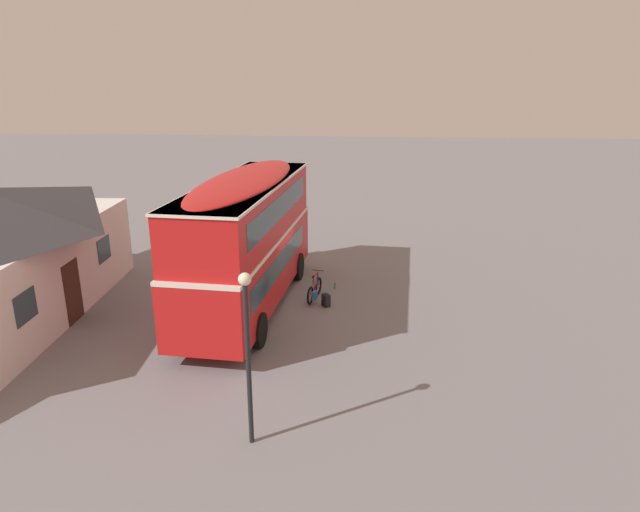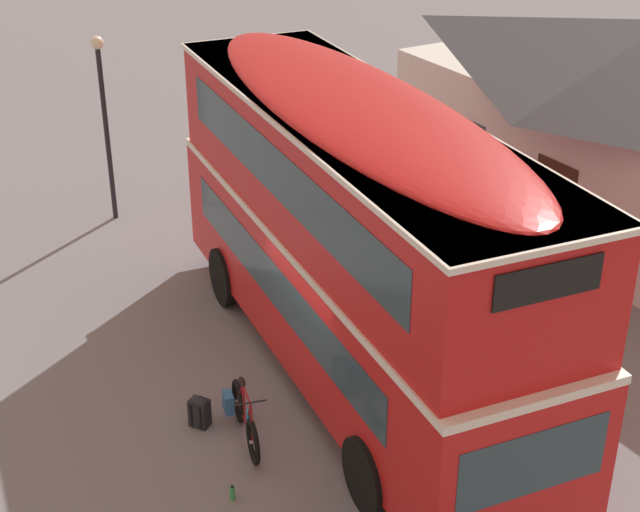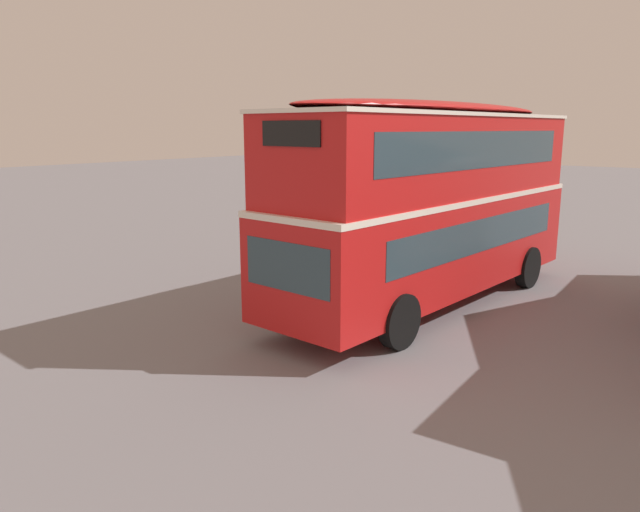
% 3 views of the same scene
% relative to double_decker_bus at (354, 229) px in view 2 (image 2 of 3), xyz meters
% --- Properties ---
extents(ground_plane, '(120.00, 120.00, 0.00)m').
position_rel_double_decker_bus_xyz_m(ground_plane, '(0.60, -0.79, -2.64)').
color(ground_plane, slate).
extents(double_decker_bus, '(10.02, 3.27, 4.79)m').
position_rel_double_decker_bus_xyz_m(double_decker_bus, '(0.00, 0.00, 0.00)').
color(double_decker_bus, black).
rests_on(double_decker_bus, ground).
extents(touring_bicycle, '(1.70, 0.53, 1.00)m').
position_rel_double_decker_bus_xyz_m(touring_bicycle, '(0.77, -2.30, -2.27)').
color(touring_bicycle, black).
rests_on(touring_bicycle, ground).
extents(backpack_on_ground, '(0.36, 0.35, 0.51)m').
position_rel_double_decker_bus_xyz_m(backpack_on_ground, '(0.19, -2.77, -2.38)').
color(backpack_on_ground, black).
rests_on(backpack_on_ground, ground).
extents(water_bottle_green_metal, '(0.07, 0.07, 0.24)m').
position_rel_double_decker_bus_xyz_m(water_bottle_green_metal, '(1.95, -2.99, -2.53)').
color(water_bottle_green_metal, green).
rests_on(water_bottle_green_metal, ground).
extents(street_lamp, '(0.28, 0.28, 4.10)m').
position_rel_double_decker_bus_xyz_m(street_lamp, '(-7.84, -1.66, -0.07)').
color(street_lamp, black).
rests_on(street_lamp, ground).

